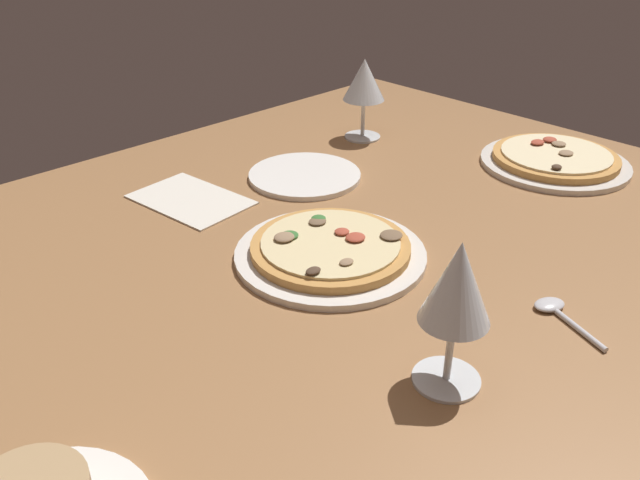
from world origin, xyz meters
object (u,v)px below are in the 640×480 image
pizza_side (555,160)px  wine_glass_near (457,288)px  wine_glass_far (364,83)px  side_plate (305,175)px  pizza_main (330,250)px  spoon (557,311)px  paper_menu (191,200)px

pizza_side → wine_glass_near: size_ratio=1.58×
wine_glass_far → side_plate: (21.93, 6.60, -10.71)cm
pizza_main → side_plate: pizza_main is taller
pizza_side → spoon: pizza_side is taller
paper_menu → pizza_main: bearing=90.7°
side_plate → spoon: bearing=83.4°
side_plate → spoon: spoon is taller
spoon → paper_menu: bearing=-76.6°
wine_glass_far → wine_glass_near: wine_glass_near is taller
wine_glass_near → side_plate: 55.87cm
paper_menu → side_plate: bearing=156.1°
pizza_main → side_plate: size_ratio=1.35×
spoon → side_plate: bearing=-96.6°
wine_glass_near → side_plate: wine_glass_near is taller
pizza_main → paper_menu: pizza_main is taller
pizza_side → paper_menu: (55.63, -33.60, -1.03)cm
pizza_main → paper_menu: size_ratio=1.40×
paper_menu → spoon: size_ratio=1.73×
spoon → wine_glass_near: bearing=-6.2°
side_plate → paper_menu: bearing=-17.6°
wine_glass_near → spoon: bearing=173.8°
wine_glass_near → spoon: size_ratio=1.53×
pizza_main → pizza_side: bearing=174.4°
pizza_side → spoon: 48.10cm
wine_glass_far → paper_menu: size_ratio=0.83×
side_plate → pizza_side: bearing=142.8°
paper_menu → wine_glass_far: bearing=174.3°
side_plate → spoon: (5.91, 50.71, 0.01)cm
pizza_main → paper_menu: 28.74cm
wine_glass_far → spoon: 64.60cm
spoon → pizza_main: bearing=-70.5°
wine_glass_near → side_plate: size_ratio=0.85×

